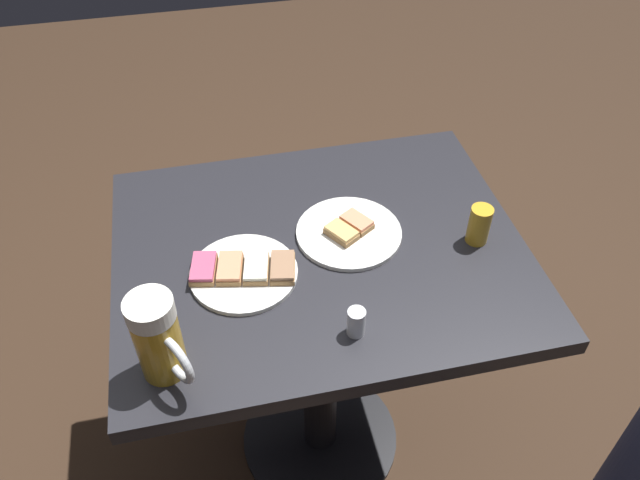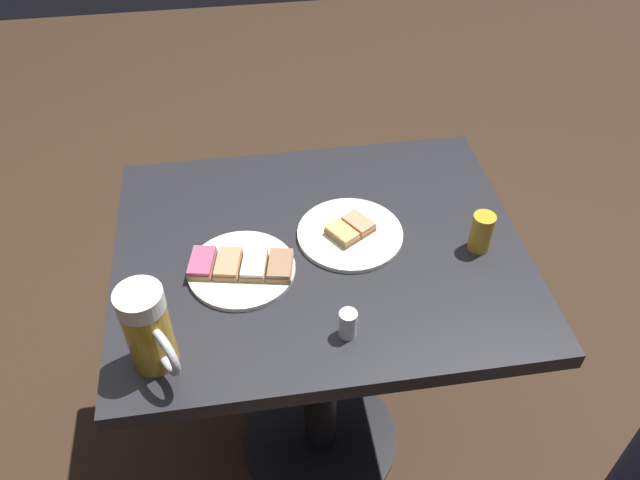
{
  "view_description": "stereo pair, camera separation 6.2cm",
  "coord_description": "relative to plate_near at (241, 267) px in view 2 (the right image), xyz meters",
  "views": [
    {
      "loc": [
        -0.91,
        0.2,
        1.69
      ],
      "look_at": [
        0.0,
        0.0,
        0.8
      ],
      "focal_mm": 35.62,
      "sensor_mm": 36.0,
      "label": 1
    },
    {
      "loc": [
        -0.92,
        0.14,
        1.69
      ],
      "look_at": [
        0.0,
        0.0,
        0.8
      ],
      "focal_mm": 35.62,
      "sensor_mm": 36.0,
      "label": 2
    }
  ],
  "objects": [
    {
      "name": "ground_plane",
      "position": [
        0.04,
        -0.16,
        -0.79
      ],
      "size": [
        6.0,
        6.0,
        0.0
      ],
      "primitive_type": "plane",
      "color": "#382619"
    },
    {
      "name": "cafe_table",
      "position": [
        0.04,
        -0.16,
        -0.18
      ],
      "size": [
        0.68,
        0.84,
        0.78
      ],
      "color": "black",
      "rests_on": "ground_plane"
    },
    {
      "name": "plate_near",
      "position": [
        0.0,
        0.0,
        0.0
      ],
      "size": [
        0.21,
        0.21,
        0.03
      ],
      "color": "white",
      "rests_on": "cafe_table"
    },
    {
      "name": "plate_far",
      "position": [
        0.07,
        -0.23,
        -0.0
      ],
      "size": [
        0.22,
        0.22,
        0.03
      ],
      "color": "white",
      "rests_on": "cafe_table"
    },
    {
      "name": "beer_mug",
      "position": [
        -0.19,
        0.16,
        0.07
      ],
      "size": [
        0.13,
        0.1,
        0.17
      ],
      "color": "gold",
      "rests_on": "cafe_table"
    },
    {
      "name": "beer_glass_small",
      "position": [
        -0.01,
        -0.48,
        0.03
      ],
      "size": [
        0.05,
        0.05,
        0.09
      ],
      "primitive_type": "cylinder",
      "color": "gold",
      "rests_on": "cafe_table"
    },
    {
      "name": "salt_shaker",
      "position": [
        -0.18,
        -0.18,
        0.02
      ],
      "size": [
        0.03,
        0.03,
        0.06
      ],
      "primitive_type": "cylinder",
      "color": "silver",
      "rests_on": "cafe_table"
    }
  ]
}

